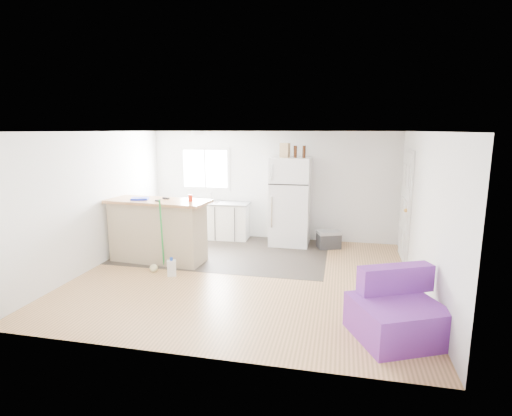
% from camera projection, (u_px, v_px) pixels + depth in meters
% --- Properties ---
extents(room, '(5.51, 5.01, 2.41)m').
position_uv_depth(room, '(245.00, 206.00, 6.52)').
color(room, '#9C7141').
rests_on(room, ground).
extents(vinyl_zone, '(4.05, 2.50, 0.00)m').
position_uv_depth(vinyl_zone, '(226.00, 251.00, 8.09)').
color(vinyl_zone, '#2E2622').
rests_on(vinyl_zone, floor).
extents(window, '(1.18, 0.06, 0.98)m').
position_uv_depth(window, '(205.00, 169.00, 9.15)').
color(window, white).
rests_on(window, back_wall).
extents(interior_door, '(0.11, 0.92, 2.10)m').
position_uv_depth(interior_door, '(406.00, 206.00, 7.47)').
color(interior_door, white).
rests_on(interior_door, right_wall).
extents(ceiling_fixture, '(0.30, 0.30, 0.07)m').
position_uv_depth(ceiling_fixture, '(199.00, 133.00, 7.69)').
color(ceiling_fixture, white).
rests_on(ceiling_fixture, ceiling).
extents(kitchen_cabinets, '(1.87, 0.64, 1.09)m').
position_uv_depth(kitchen_cabinets, '(209.00, 219.00, 9.07)').
color(kitchen_cabinets, white).
rests_on(kitchen_cabinets, floor).
extents(peninsula, '(1.95, 0.88, 1.16)m').
position_uv_depth(peninsula, '(158.00, 230.00, 7.42)').
color(peninsula, tan).
rests_on(peninsula, floor).
extents(refrigerator, '(0.82, 0.79, 1.86)m').
position_uv_depth(refrigerator, '(290.00, 201.00, 8.48)').
color(refrigerator, white).
rests_on(refrigerator, floor).
extents(cooler, '(0.56, 0.48, 0.36)m').
position_uv_depth(cooler, '(329.00, 239.00, 8.30)').
color(cooler, '#303033').
rests_on(cooler, floor).
extents(purple_seat, '(1.24, 1.24, 0.78)m').
position_uv_depth(purple_seat, '(397.00, 313.00, 4.73)').
color(purple_seat, '#6B309C').
rests_on(purple_seat, floor).
extents(cleaner_jug, '(0.18, 0.15, 0.32)m').
position_uv_depth(cleaner_jug, '(172.00, 268.00, 6.72)').
color(cleaner_jug, silver).
rests_on(cleaner_jug, floor).
extents(mop, '(0.27, 0.36, 1.30)m').
position_uv_depth(mop, '(156.00, 258.00, 6.92)').
color(mop, green).
rests_on(mop, floor).
extents(red_cup, '(0.10, 0.10, 0.12)m').
position_uv_depth(red_cup, '(190.00, 198.00, 7.15)').
color(red_cup, red).
rests_on(red_cup, peninsula).
extents(blue_tray, '(0.35, 0.30, 0.04)m').
position_uv_depth(blue_tray, '(140.00, 199.00, 7.32)').
color(blue_tray, '#1629D1').
rests_on(blue_tray, peninsula).
extents(tool_a, '(0.15, 0.10, 0.03)m').
position_uv_depth(tool_a, '(166.00, 198.00, 7.40)').
color(tool_a, black).
rests_on(tool_a, peninsula).
extents(tool_b, '(0.11, 0.07, 0.03)m').
position_uv_depth(tool_b, '(158.00, 201.00, 7.15)').
color(tool_b, black).
rests_on(tool_b, peninsula).
extents(cardboard_box, '(0.22, 0.17, 0.30)m').
position_uv_depth(cardboard_box, '(285.00, 150.00, 8.21)').
color(cardboard_box, tan).
rests_on(cardboard_box, refrigerator).
extents(bottle_left, '(0.08, 0.08, 0.25)m').
position_uv_depth(bottle_left, '(295.00, 152.00, 8.18)').
color(bottle_left, '#3A1A0A').
rests_on(bottle_left, refrigerator).
extents(bottle_right, '(0.09, 0.09, 0.25)m').
position_uv_depth(bottle_right, '(304.00, 152.00, 8.18)').
color(bottle_right, '#3A1A0A').
rests_on(bottle_right, refrigerator).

